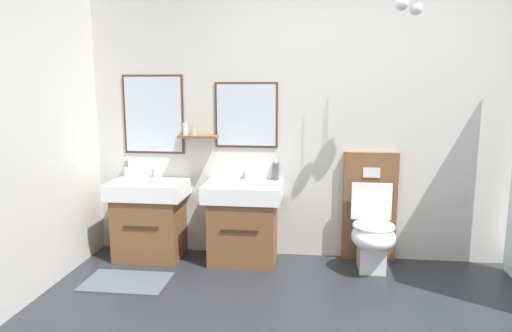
{
  "coord_description": "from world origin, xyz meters",
  "views": [
    {
      "loc": [
        -0.35,
        -2.65,
        1.59
      ],
      "look_at": [
        -0.83,
        1.31,
        0.9
      ],
      "focal_mm": 32.7,
      "sensor_mm": 36.0,
      "label": 1
    }
  ],
  "objects_px": {
    "vanity_sink_left": "(150,217)",
    "soap_dispenser": "(276,171)",
    "toilet": "(371,225)",
    "toothbrush_cup": "(128,171)",
    "vanity_sink_right": "(243,220)"
  },
  "relations": [
    {
      "from": "toilet",
      "to": "soap_dispenser",
      "type": "xyz_separation_m",
      "value": [
        -0.86,
        0.17,
        0.43
      ]
    },
    {
      "from": "vanity_sink_left",
      "to": "toilet",
      "type": "height_order",
      "value": "toilet"
    },
    {
      "from": "vanity_sink_right",
      "to": "toothbrush_cup",
      "type": "height_order",
      "value": "toothbrush_cup"
    },
    {
      "from": "vanity_sink_right",
      "to": "vanity_sink_left",
      "type": "bearing_deg",
      "value": 180.0
    },
    {
      "from": "toilet",
      "to": "toothbrush_cup",
      "type": "height_order",
      "value": "toilet"
    },
    {
      "from": "toilet",
      "to": "vanity_sink_left",
      "type": "bearing_deg",
      "value": -179.7
    },
    {
      "from": "toilet",
      "to": "toothbrush_cup",
      "type": "xyz_separation_m",
      "value": [
        -2.28,
        0.16,
        0.4
      ]
    },
    {
      "from": "vanity_sink_right",
      "to": "toilet",
      "type": "xyz_separation_m",
      "value": [
        1.14,
        0.01,
        -0.0
      ]
    },
    {
      "from": "vanity_sink_right",
      "to": "toothbrush_cup",
      "type": "xyz_separation_m",
      "value": [
        -1.14,
        0.17,
        0.4
      ]
    },
    {
      "from": "vanity_sink_right",
      "to": "soap_dispenser",
      "type": "distance_m",
      "value": 0.54
    },
    {
      "from": "vanity_sink_left",
      "to": "soap_dispenser",
      "type": "distance_m",
      "value": 1.24
    },
    {
      "from": "vanity_sink_right",
      "to": "toilet",
      "type": "distance_m",
      "value": 1.14
    },
    {
      "from": "vanity_sink_right",
      "to": "soap_dispenser",
      "type": "xyz_separation_m",
      "value": [
        0.28,
        0.18,
        0.43
      ]
    },
    {
      "from": "vanity_sink_left",
      "to": "toothbrush_cup",
      "type": "distance_m",
      "value": 0.51
    },
    {
      "from": "vanity_sink_left",
      "to": "toilet",
      "type": "distance_m",
      "value": 2.02
    }
  ]
}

